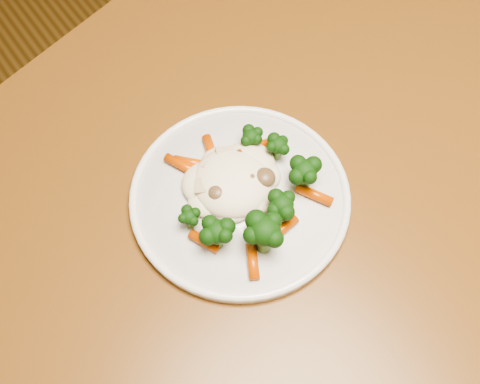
{
  "coord_description": "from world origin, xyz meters",
  "views": [
    {
      "loc": [
        -0.09,
        -0.22,
        1.39
      ],
      "look_at": [
        0.12,
        0.06,
        0.77
      ],
      "focal_mm": 45.0,
      "sensor_mm": 36.0,
      "label": 1
    }
  ],
  "objects": [
    {
      "name": "plate",
      "position": [
        0.12,
        0.06,
        0.76
      ],
      "size": [
        0.26,
        0.26,
        0.01
      ],
      "primitive_type": "cylinder",
      "color": "white",
      "rests_on": "dining_table"
    },
    {
      "name": "meal",
      "position": [
        0.12,
        0.06,
        0.78
      ],
      "size": [
        0.18,
        0.2,
        0.05
      ],
      "color": "#F6E9C5",
      "rests_on": "plate"
    },
    {
      "name": "dining_table",
      "position": [
        0.06,
        0.04,
        0.64
      ],
      "size": [
        1.26,
        0.99,
        0.75
      ],
      "rotation": [
        0.0,
        0.0,
        0.24
      ],
      "color": "brown",
      "rests_on": "ground"
    }
  ]
}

